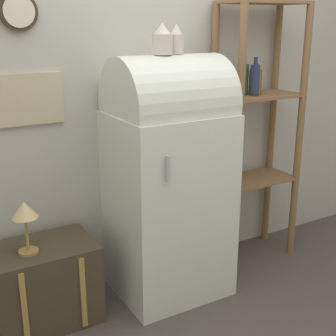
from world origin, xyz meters
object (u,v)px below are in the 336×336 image
object	(u,v)px
refrigerator	(169,175)
vase_center	(176,40)
suitcase_trunk	(44,284)
desk_lamp	(25,214)
vase_left	(162,40)

from	to	relation	value
refrigerator	vase_center	xyz separation A→B (m)	(0.06, 0.01, 0.81)
vase_center	suitcase_trunk	bearing A→B (deg)	177.03
suitcase_trunk	desk_lamp	world-z (taller)	desk_lamp
refrigerator	vase_left	bearing A→B (deg)	-167.22
vase_left	vase_center	bearing A→B (deg)	10.20
vase_left	desk_lamp	size ratio (longest dim) A/B	0.58
vase_left	refrigerator	bearing A→B (deg)	12.78
suitcase_trunk	desk_lamp	bearing A→B (deg)	-152.37
suitcase_trunk	vase_left	size ratio (longest dim) A/B	3.41
suitcase_trunk	vase_left	world-z (taller)	vase_left
refrigerator	suitcase_trunk	bearing A→B (deg)	176.26
vase_center	desk_lamp	distance (m)	1.30
refrigerator	vase_center	size ratio (longest dim) A/B	8.97
refrigerator	vase_center	bearing A→B (deg)	8.01
vase_left	desk_lamp	xyz separation A→B (m)	(-0.84, 0.02, -0.89)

